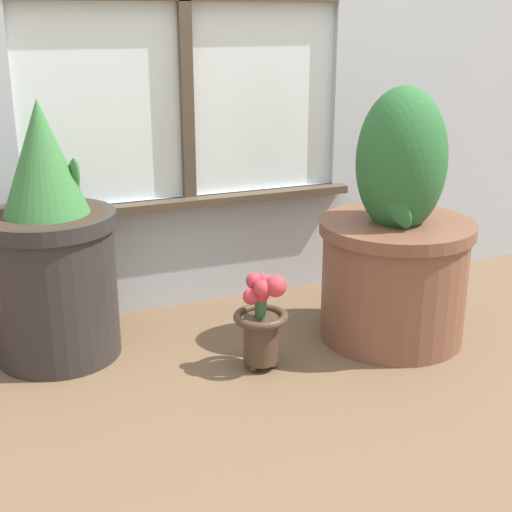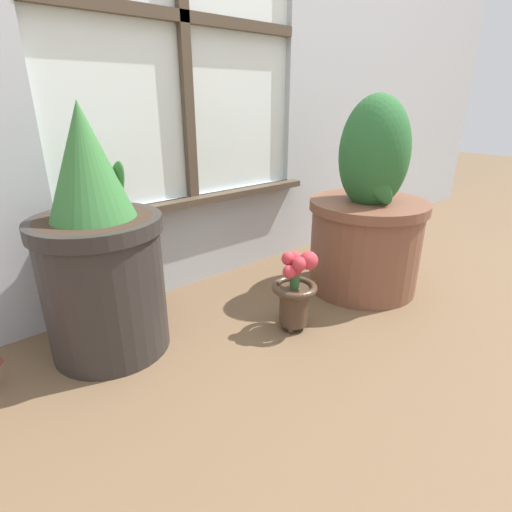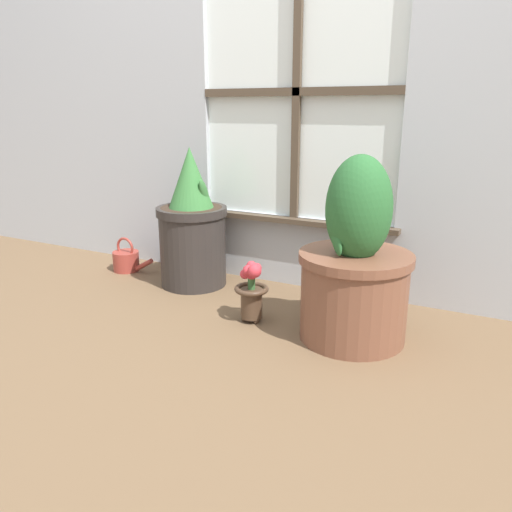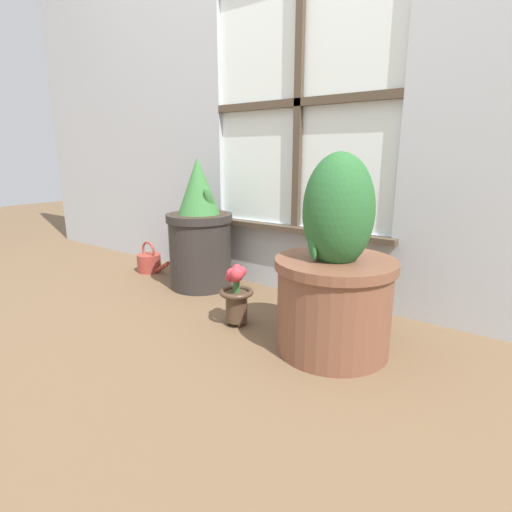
# 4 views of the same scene
# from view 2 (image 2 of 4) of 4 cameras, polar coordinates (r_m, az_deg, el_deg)

# --- Properties ---
(ground_plane) EXTENTS (10.00, 10.00, 0.00)m
(ground_plane) POSITION_cam_2_polar(r_m,az_deg,el_deg) (1.21, 8.11, -12.56)
(ground_plane) COLOR brown
(potted_plant_left) EXTENTS (0.34, 0.34, 0.67)m
(potted_plant_left) POSITION_cam_2_polar(r_m,az_deg,el_deg) (1.14, -21.37, 0.14)
(potted_plant_left) COLOR #2D2826
(potted_plant_left) RESTS_ON ground_plane
(potted_plant_right) EXTENTS (0.42, 0.42, 0.69)m
(potted_plant_right) POSITION_cam_2_polar(r_m,az_deg,el_deg) (1.50, 15.61, 5.19)
(potted_plant_right) COLOR brown
(potted_plant_right) RESTS_ON ground_plane
(flower_vase) EXTENTS (0.14, 0.14, 0.26)m
(flower_vase) POSITION_cam_2_polar(r_m,az_deg,el_deg) (1.22, 5.61, -4.84)
(flower_vase) COLOR #473323
(flower_vase) RESTS_ON ground_plane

